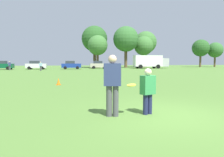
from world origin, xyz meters
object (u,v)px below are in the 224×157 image
at_px(player_thrower, 112,82).
at_px(box_truck, 150,61).
at_px(parked_car_near_left, 2,65).
at_px(parked_car_center, 71,65).
at_px(player_defender, 148,89).
at_px(bystander_sideline_watcher, 10,65).
at_px(parked_car_mid_left, 36,65).
at_px(frisbee, 131,85).
at_px(parked_car_mid_right, 99,65).
at_px(traffic_cone, 59,82).
at_px(bystander_field_marshal, 41,66).

distance_m(player_thrower, box_truck, 46.53).
xyz_separation_m(parked_car_near_left, parked_car_center, (13.92, -0.06, 0.00)).
xyz_separation_m(player_defender, parked_car_center, (-0.44, 41.24, 0.15)).
bearing_deg(parked_car_near_left, player_thrower, -72.20).
bearing_deg(box_truck, parked_car_center, -177.35).
relative_size(player_thrower, bystander_sideline_watcher, 1.06).
bearing_deg(parked_car_mid_left, player_thrower, -80.86).
xyz_separation_m(frisbee, parked_car_mid_right, (6.59, 43.20, 0.01)).
relative_size(player_defender, parked_car_center, 0.33).
relative_size(player_defender, traffic_cone, 2.92).
distance_m(frisbee, parked_car_mid_right, 43.70).
bearing_deg(player_thrower, bystander_field_marshal, 98.51).
bearing_deg(player_defender, box_truck, 66.08).
bearing_deg(parked_car_center, parked_car_mid_right, 16.56).
bearing_deg(player_defender, bystander_sideline_watcher, 107.76).
bearing_deg(frisbee, bystander_sideline_watcher, 107.02).
xyz_separation_m(parked_car_center, parked_car_mid_right, (6.49, 1.93, 0.00)).
distance_m(frisbee, box_truck, 46.33).
relative_size(player_thrower, parked_car_mid_right, 0.42).
xyz_separation_m(frisbee, traffic_cone, (-2.22, 9.08, -0.68)).
xyz_separation_m(traffic_cone, parked_car_mid_left, (-5.06, 32.60, 0.69)).
xyz_separation_m(parked_car_near_left, parked_car_mid_left, (6.55, 0.35, 0.00)).
height_order(player_thrower, parked_car_mid_left, parked_car_mid_left).
height_order(traffic_cone, parked_car_mid_left, parked_car_mid_left).
height_order(player_thrower, traffic_cone, player_thrower).
height_order(parked_car_center, bystander_sideline_watcher, parked_car_center).
distance_m(player_defender, parked_car_mid_left, 42.37).
xyz_separation_m(player_defender, box_truck, (18.69, 42.12, 0.98)).
relative_size(player_thrower, traffic_cone, 3.75).
bearing_deg(box_truck, player_defender, -113.92).
height_order(parked_car_near_left, parked_car_center, same).
bearing_deg(box_truck, traffic_cone, -122.95).
xyz_separation_m(bystander_sideline_watcher, bystander_field_marshal, (6.19, -4.81, -0.03)).
bearing_deg(parked_car_mid_right, player_defender, -97.98).
height_order(player_thrower, player_defender, player_thrower).
bearing_deg(player_defender, parked_car_near_left, 109.17).
relative_size(parked_car_mid_right, bystander_sideline_watcher, 2.53).
distance_m(player_thrower, bystander_field_marshal, 34.04).
bearing_deg(parked_car_mid_left, box_truck, 1.02).
relative_size(parked_car_mid_right, bystander_field_marshal, 2.61).
height_order(traffic_cone, parked_car_near_left, parked_car_near_left).
bearing_deg(player_defender, parked_car_center, 90.61).
relative_size(parked_car_near_left, bystander_sideline_watcher, 2.53).
bearing_deg(box_truck, bystander_field_marshal, -161.21).
bearing_deg(parked_car_mid_right, parked_car_mid_left, -173.74).
height_order(frisbee, parked_car_center, parked_car_center).
relative_size(parked_car_mid_left, bystander_field_marshal, 2.61).
distance_m(parked_car_mid_left, bystander_sideline_watcher, 5.52).
bearing_deg(parked_car_near_left, box_truck, 1.43).
bearing_deg(bystander_sideline_watcher, traffic_cone, -71.98).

